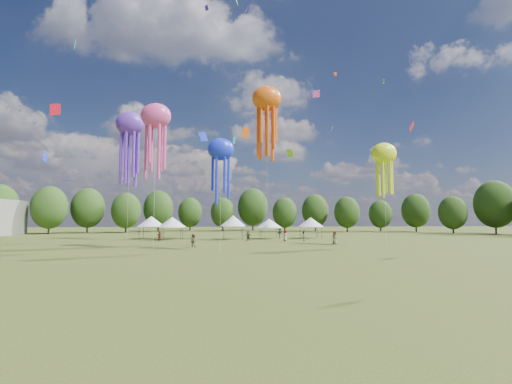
{
  "coord_description": "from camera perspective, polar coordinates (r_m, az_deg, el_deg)",
  "views": [
    {
      "loc": [
        -5.35,
        -14.64,
        3.81
      ],
      "look_at": [
        -2.42,
        15.0,
        6.0
      ],
      "focal_mm": 25.25,
      "sensor_mm": 36.0,
      "label": 1
    }
  ],
  "objects": [
    {
      "name": "small_kites",
      "position": [
        63.09,
        1.35,
        21.49
      ],
      "size": [
        73.04,
        68.15,
        46.02
      ],
      "color": "#E14292",
      "rests_on": "ground"
    },
    {
      "name": "spectator_near",
      "position": [
        48.57,
        -9.87,
        -7.68
      ],
      "size": [
        0.97,
        0.88,
        1.63
      ],
      "primitive_type": "imported",
      "rotation": [
        0.0,
        0.0,
        2.74
      ],
      "color": "gray",
      "rests_on": "ground"
    },
    {
      "name": "show_kites",
      "position": [
        57.23,
        -6.28,
        9.4
      ],
      "size": [
        42.31,
        23.71,
        26.32
      ],
      "color": "#E14292",
      "rests_on": "ground"
    },
    {
      "name": "festival_tents",
      "position": [
        67.16,
        -4.89,
        -4.76
      ],
      "size": [
        35.12,
        8.02,
        4.36
      ],
      "color": "#47474C",
      "rests_on": "ground"
    },
    {
      "name": "treeline",
      "position": [
        77.21,
        -4.54,
        -2.16
      ],
      "size": [
        201.57,
        95.24,
        13.43
      ],
      "color": "#38281C",
      "rests_on": "ground"
    },
    {
      "name": "ground",
      "position": [
        16.04,
        14.72,
        -17.81
      ],
      "size": [
        300.0,
        300.0,
        0.0
      ],
      "primitive_type": "plane",
      "color": "#384416",
      "rests_on": "ground"
    },
    {
      "name": "spectators_far",
      "position": [
        62.18,
        2.14,
        -6.91
      ],
      "size": [
        28.24,
        21.49,
        1.86
      ],
      "color": "gray",
      "rests_on": "ground"
    }
  ]
}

